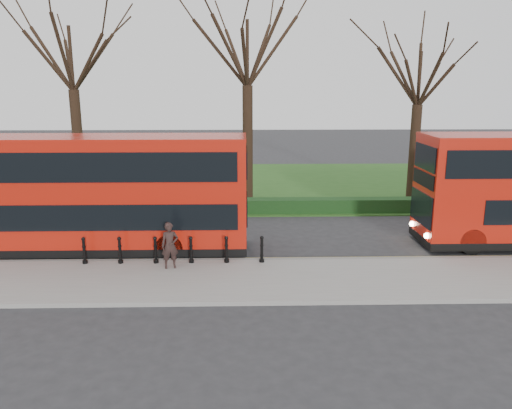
{
  "coord_description": "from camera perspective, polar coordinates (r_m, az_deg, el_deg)",
  "views": [
    {
      "loc": [
        1.78,
        -19.63,
        6.81
      ],
      "look_at": [
        2.26,
        0.5,
        2.0
      ],
      "focal_mm": 35.0,
      "sensor_mm": 36.0,
      "label": 1
    }
  ],
  "objects": [
    {
      "name": "kerb",
      "position": [
        19.89,
        -6.47,
        -6.45
      ],
      "size": [
        60.0,
        0.25,
        0.16
      ],
      "primitive_type": "cube",
      "color": "slate",
      "rests_on": "ground"
    },
    {
      "name": "grass_verge",
      "position": [
        35.33,
        -4.24,
        2.33
      ],
      "size": [
        60.0,
        18.0,
        0.06
      ],
      "primitive_type": "cube",
      "color": "#25501A",
      "rests_on": "ground"
    },
    {
      "name": "ground",
      "position": [
        20.85,
        -6.23,
        -5.71
      ],
      "size": [
        120.0,
        120.0,
        0.0
      ],
      "primitive_type": "plane",
      "color": "#28282B",
      "rests_on": "ground"
    },
    {
      "name": "bus_lead",
      "position": [
        21.5,
        -17.47,
        1.06
      ],
      "size": [
        12.13,
        2.78,
        4.83
      ],
      "color": "#AC170B",
      "rests_on": "ground"
    },
    {
      "name": "yellow_line_inner",
      "position": [
        20.38,
        -6.35,
        -6.15
      ],
      "size": [
        60.0,
        0.1,
        0.01
      ],
      "primitive_type": "cube",
      "color": "yellow",
      "rests_on": "ground"
    },
    {
      "name": "yellow_line_outer",
      "position": [
        20.19,
        -6.39,
        -6.34
      ],
      "size": [
        60.0,
        0.1,
        0.01
      ],
      "primitive_type": "cube",
      "color": "yellow",
      "rests_on": "ground"
    },
    {
      "name": "tree_right",
      "position": [
        31.35,
        18.22,
        14.14
      ],
      "size": [
        6.65,
        6.65,
        10.39
      ],
      "color": "black",
      "rests_on": "ground"
    },
    {
      "name": "pedestrian",
      "position": [
        18.85,
        -9.81,
        -4.64
      ],
      "size": [
        0.72,
        0.55,
        1.75
      ],
      "primitive_type": "imported",
      "rotation": [
        0.0,
        0.0,
        0.23
      ],
      "color": "black",
      "rests_on": "pavement"
    },
    {
      "name": "pavement",
      "position": [
        18.03,
        -7.02,
        -8.61
      ],
      "size": [
        60.0,
        4.0,
        0.15
      ],
      "primitive_type": "cube",
      "color": "gray",
      "rests_on": "ground"
    },
    {
      "name": "bollard_row",
      "position": [
        19.48,
        -9.43,
        -5.19
      ],
      "size": [
        6.95,
        0.15,
        1.0
      ],
      "color": "black",
      "rests_on": "pavement"
    },
    {
      "name": "tree_left",
      "position": [
        31.26,
        -20.44,
        16.12
      ],
      "size": [
        7.67,
        7.67,
        11.98
      ],
      "color": "black",
      "rests_on": "ground"
    },
    {
      "name": "tree_mid",
      "position": [
        29.71,
        -1.0,
        17.71
      ],
      "size": [
        7.94,
        7.94,
        12.41
      ],
      "color": "black",
      "rests_on": "ground"
    },
    {
      "name": "hedge",
      "position": [
        27.25,
        -5.08,
        -0.22
      ],
      "size": [
        60.0,
        0.9,
        0.8
      ],
      "primitive_type": "cube",
      "color": "black",
      "rests_on": "ground"
    }
  ]
}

